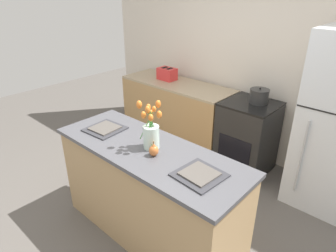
{
  "coord_description": "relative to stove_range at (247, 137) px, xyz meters",
  "views": [
    {
      "loc": [
        1.59,
        -1.49,
        2.18
      ],
      "look_at": [
        0.0,
        0.25,
        1.05
      ],
      "focal_mm": 32.0,
      "sensor_mm": 36.0,
      "label": 1
    }
  ],
  "objects": [
    {
      "name": "flower_vase",
      "position": [
        -0.09,
        -1.56,
        0.63
      ],
      "size": [
        0.19,
        0.18,
        0.41
      ],
      "color": "silver",
      "rests_on": "kitchen_island"
    },
    {
      "name": "back_wall",
      "position": [
        -0.1,
        0.4,
        0.9
      ],
      "size": [
        5.2,
        0.08,
        2.7
      ],
      "color": "silver",
      "rests_on": "ground_plane"
    },
    {
      "name": "cooking_pot",
      "position": [
        0.06,
        0.06,
        0.54
      ],
      "size": [
        0.22,
        0.22,
        0.19
      ],
      "color": "#2D2D2D",
      "rests_on": "stove_range"
    },
    {
      "name": "plate_setting_left",
      "position": [
        -0.66,
        -1.62,
        0.49
      ],
      "size": [
        0.34,
        0.34,
        0.02
      ],
      "color": "#333338",
      "rests_on": "kitchen_island"
    },
    {
      "name": "toaster",
      "position": [
        -1.37,
        0.03,
        0.54
      ],
      "size": [
        0.28,
        0.18,
        0.17
      ],
      "color": "red",
      "rests_on": "back_counter"
    },
    {
      "name": "kitchen_island",
      "position": [
        -0.1,
        -1.6,
        0.01
      ],
      "size": [
        1.8,
        0.66,
        0.93
      ],
      "color": "tan",
      "rests_on": "ground_plane"
    },
    {
      "name": "stove_range",
      "position": [
        0.0,
        0.0,
        0.0
      ],
      "size": [
        0.6,
        0.61,
        0.9
      ],
      "color": "black",
      "rests_on": "ground_plane"
    },
    {
      "name": "plate_setting_right",
      "position": [
        0.46,
        -1.62,
        0.49
      ],
      "size": [
        0.34,
        0.34,
        0.02
      ],
      "color": "#333338",
      "rests_on": "kitchen_island"
    },
    {
      "name": "ground_plane",
      "position": [
        -0.1,
        -1.6,
        -0.45
      ],
      "size": [
        10.0,
        10.0,
        0.0
      ],
      "primitive_type": "plane",
      "color": "#59544F"
    },
    {
      "name": "back_counter",
      "position": [
        -1.16,
        0.0,
        0.0
      ],
      "size": [
        1.68,
        0.6,
        0.9
      ],
      "color": "tan",
      "rests_on": "ground_plane"
    },
    {
      "name": "pear_figurine",
      "position": [
        0.02,
        -1.65,
        0.53
      ],
      "size": [
        0.08,
        0.08,
        0.13
      ],
      "color": "#C66B33",
      "rests_on": "kitchen_island"
    }
  ]
}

